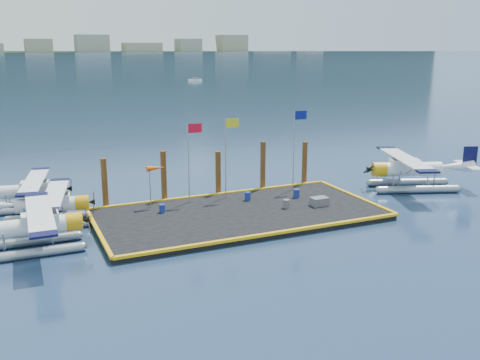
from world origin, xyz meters
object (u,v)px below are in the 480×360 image
at_px(drum_2, 286,204).
at_px(piling_4, 304,165).
at_px(seaplane_b, 50,207).
at_px(piling_2, 218,175).
at_px(drum_4, 296,193).
at_px(drum_5, 248,196).
at_px(seaplane_a, 34,229).
at_px(flagpole_yellow, 228,146).
at_px(windsock, 156,169).
at_px(drum_0, 162,208).
at_px(piling_1, 164,178).
at_px(seaplane_c, 30,193).
at_px(flagpole_red, 191,150).
at_px(seaplane_d, 409,171).
at_px(crate, 319,201).
at_px(flagpole_blue, 296,138).
at_px(piling_3, 263,167).
at_px(piling_0, 105,185).

relative_size(drum_2, piling_4, 0.16).
distance_m(drum_2, piling_4, 7.83).
distance_m(seaplane_b, piling_2, 13.14).
relative_size(drum_4, piling_2, 0.18).
height_order(drum_5, piling_4, piling_4).
xyz_separation_m(seaplane_a, drum_5, (15.57, 3.47, -0.69)).
xyz_separation_m(flagpole_yellow, windsock, (-5.73, 0.00, -1.28)).
height_order(drum_0, piling_4, piling_4).
bearing_deg(piling_1, windsock, -122.66).
xyz_separation_m(seaplane_a, seaplane_c, (0.22, 8.96, -0.09)).
height_order(drum_2, drum_5, drum_5).
relative_size(flagpole_red, piling_1, 1.43).
relative_size(seaplane_b, seaplane_d, 0.83).
relative_size(seaplane_d, piling_1, 2.44).
bearing_deg(flagpole_yellow, seaplane_c, 163.88).
xyz_separation_m(drum_5, piling_2, (-1.27, 2.96, 1.17)).
height_order(seaplane_a, windsock, windsock).
relative_size(seaplane_c, flagpole_yellow, 1.39).
relative_size(seaplane_c, flagpole_red, 1.43).
bearing_deg(piling_4, crate, -110.79).
relative_size(drum_2, flagpole_blue, 0.10).
xyz_separation_m(drum_5, piling_1, (-5.77, 2.96, 1.37)).
xyz_separation_m(seaplane_d, flagpole_blue, (-9.56, 2.66, 3.08)).
distance_m(crate, piling_1, 12.00).
relative_size(seaplane_a, flagpole_blue, 1.40).
height_order(seaplane_b, piling_2, piling_2).
distance_m(windsock, piling_1, 2.21).
bearing_deg(piling_3, seaplane_c, 172.04).
bearing_deg(flagpole_red, seaplane_a, -157.23).
bearing_deg(seaplane_a, drum_0, 111.02).
height_order(seaplane_b, flagpole_yellow, flagpole_yellow).
bearing_deg(seaplane_b, seaplane_c, -154.98).
height_order(seaplane_b, piling_1, piling_1).
bearing_deg(drum_2, drum_0, 162.92).
relative_size(seaplane_a, windsock, 2.91).
distance_m(seaplane_a, piling_3, 19.41).
distance_m(seaplane_a, piling_2, 15.69).
relative_size(flagpole_red, piling_2, 1.58).
relative_size(flagpole_yellow, windsock, 1.99).
bearing_deg(flagpole_yellow, drum_2, -56.76).
relative_size(seaplane_b, drum_0, 14.38).
relative_size(drum_0, flagpole_yellow, 0.10).
xyz_separation_m(drum_2, flagpole_blue, (3.16, 4.33, 3.97)).
xyz_separation_m(crate, piling_0, (-14.59, 6.36, 1.29)).
height_order(seaplane_c, flagpole_red, flagpole_red).
height_order(drum_4, piling_1, piling_1).
bearing_deg(flagpole_yellow, flagpole_red, 180.00).
distance_m(seaplane_d, piling_3, 12.52).
distance_m(seaplane_a, seaplane_c, 8.96).
bearing_deg(piling_2, flagpole_red, -150.20).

